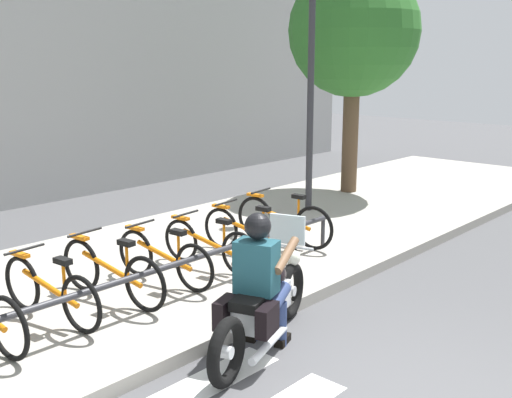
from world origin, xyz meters
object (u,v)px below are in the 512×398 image
(bicycle_2, at_px, (111,272))
(tree_near_rack, at_px, (354,32))
(bicycle_4, at_px, (209,245))
(bicycle_6, at_px, (283,221))
(bike_rack, at_px, (194,261))
(bicycle_5, at_px, (248,232))
(street_lamp, at_px, (311,74))
(bicycle_1, at_px, (50,291))
(bicycle_3, at_px, (164,258))
(motorcycle, at_px, (263,305))
(rider, at_px, (260,272))

(bicycle_2, xyz_separation_m, tree_near_rack, (6.95, 1.44, 2.91))
(bicycle_2, bearing_deg, bicycle_4, 0.04)
(bicycle_6, distance_m, bike_rack, 2.36)
(bicycle_5, height_order, street_lamp, street_lamp)
(street_lamp, bearing_deg, bicycle_1, -169.86)
(bicycle_6, bearing_deg, street_lamp, 27.73)
(bike_rack, height_order, tree_near_rack, tree_near_rack)
(bicycle_3, bearing_deg, bicycle_2, -179.96)
(bicycle_1, distance_m, street_lamp, 6.27)
(bike_rack, bearing_deg, motorcycle, -100.53)
(rider, distance_m, bicycle_6, 3.23)
(rider, relative_size, street_lamp, 0.33)
(motorcycle, relative_size, bicycle_4, 1.37)
(rider, height_order, tree_near_rack, tree_near_rack)
(bicycle_3, xyz_separation_m, bicycle_6, (2.30, -0.00, 0.02))
(bicycle_2, xyz_separation_m, bike_rack, (0.77, -0.55, 0.07))
(motorcycle, relative_size, bike_rack, 0.42)
(street_lamp, bearing_deg, bicycle_5, -159.26)
(rider, bearing_deg, bicycle_6, 35.71)
(bicycle_6, bearing_deg, rider, -144.29)
(bicycle_2, relative_size, bicycle_5, 1.06)
(street_lamp, distance_m, tree_near_rack, 2.11)
(rider, height_order, bike_rack, rider)
(bicycle_1, bearing_deg, bicycle_5, 0.00)
(bicycle_1, xyz_separation_m, bicycle_6, (3.83, -0.00, 0.02))
(bicycle_1, distance_m, bicycle_4, 2.30)
(bicycle_2, distance_m, bicycle_6, 3.06)
(bicycle_4, height_order, bike_rack, bicycle_4)
(tree_near_rack, bearing_deg, rider, -152.97)
(rider, distance_m, bicycle_4, 2.20)
(bicycle_3, xyz_separation_m, bicycle_4, (0.77, 0.00, -0.01))
(motorcycle, height_order, bicycle_3, motorcycle)
(bicycle_2, distance_m, street_lamp, 5.56)
(bicycle_2, height_order, bike_rack, bicycle_2)
(bicycle_3, bearing_deg, bicycle_6, -0.02)
(bicycle_2, xyz_separation_m, bicycle_6, (3.06, -0.00, 0.01))
(street_lamp, bearing_deg, bicycle_6, -152.27)
(bicycle_5, bearing_deg, bike_rack, -160.09)
(motorcycle, xyz_separation_m, bicycle_3, (0.24, 1.86, 0.03))
(bicycle_2, bearing_deg, bicycle_1, 179.98)
(bicycle_4, bearing_deg, motorcycle, -118.46)
(bicycle_4, xyz_separation_m, bike_rack, (-0.77, -0.56, 0.09))
(rider, distance_m, bicycle_3, 1.94)
(motorcycle, relative_size, bicycle_1, 1.35)
(bicycle_2, xyz_separation_m, bicycle_3, (0.77, 0.00, -0.02))
(bicycle_4, height_order, bicycle_5, bicycle_5)
(bicycle_5, bearing_deg, bicycle_2, -179.99)
(bicycle_3, relative_size, tree_near_rack, 0.34)
(street_lamp, bearing_deg, rider, -147.56)
(bicycle_3, height_order, bicycle_5, bicycle_5)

